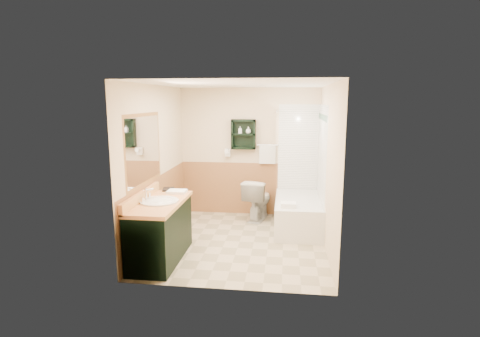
# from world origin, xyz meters

# --- Properties ---
(floor) EXTENTS (3.00, 3.00, 0.00)m
(floor) POSITION_xyz_m (0.00, 0.00, 0.00)
(floor) COLOR #C0AE8C
(floor) RESTS_ON ground
(back_wall) EXTENTS (2.60, 0.04, 2.40)m
(back_wall) POSITION_xyz_m (0.00, 1.52, 1.20)
(back_wall) COLOR #FAEEC4
(back_wall) RESTS_ON ground
(left_wall) EXTENTS (0.04, 3.00, 2.40)m
(left_wall) POSITION_xyz_m (-1.32, 0.00, 1.20)
(left_wall) COLOR #FAEEC4
(left_wall) RESTS_ON ground
(right_wall) EXTENTS (0.04, 3.00, 2.40)m
(right_wall) POSITION_xyz_m (1.32, 0.00, 1.20)
(right_wall) COLOR #FAEEC4
(right_wall) RESTS_ON ground
(ceiling) EXTENTS (2.60, 3.00, 0.04)m
(ceiling) POSITION_xyz_m (0.00, 0.00, 2.42)
(ceiling) COLOR white
(ceiling) RESTS_ON back_wall
(wainscot_left) EXTENTS (2.98, 2.98, 1.00)m
(wainscot_left) POSITION_xyz_m (-1.29, 0.00, 0.50)
(wainscot_left) COLOR #B47A49
(wainscot_left) RESTS_ON left_wall
(wainscot_back) EXTENTS (2.58, 2.58, 1.00)m
(wainscot_back) POSITION_xyz_m (0.00, 1.49, 0.50)
(wainscot_back) COLOR #B47A49
(wainscot_back) RESTS_ON back_wall
(mirror_frame) EXTENTS (1.30, 1.30, 1.00)m
(mirror_frame) POSITION_xyz_m (-1.27, -0.55, 1.50)
(mirror_frame) COLOR olive
(mirror_frame) RESTS_ON left_wall
(mirror_glass) EXTENTS (1.20, 1.20, 0.90)m
(mirror_glass) POSITION_xyz_m (-1.27, -0.55, 1.50)
(mirror_glass) COLOR white
(mirror_glass) RESTS_ON left_wall
(tile_right) EXTENTS (1.50, 1.50, 2.10)m
(tile_right) POSITION_xyz_m (1.28, 0.75, 1.05)
(tile_right) COLOR white
(tile_right) RESTS_ON right_wall
(tile_back) EXTENTS (0.95, 0.95, 2.10)m
(tile_back) POSITION_xyz_m (1.03, 1.48, 1.05)
(tile_back) COLOR white
(tile_back) RESTS_ON back_wall
(tile_accent) EXTENTS (1.50, 1.50, 0.10)m
(tile_accent) POSITION_xyz_m (1.27, 0.75, 1.90)
(tile_accent) COLOR #154A2F
(tile_accent) RESTS_ON right_wall
(wall_shelf) EXTENTS (0.45, 0.15, 0.55)m
(wall_shelf) POSITION_xyz_m (-0.10, 1.41, 1.55)
(wall_shelf) COLOR black
(wall_shelf) RESTS_ON back_wall
(hair_dryer) EXTENTS (0.10, 0.24, 0.18)m
(hair_dryer) POSITION_xyz_m (-0.40, 1.43, 1.20)
(hair_dryer) COLOR white
(hair_dryer) RESTS_ON back_wall
(towel_bar) EXTENTS (0.40, 0.06, 0.40)m
(towel_bar) POSITION_xyz_m (0.35, 1.45, 1.35)
(towel_bar) COLOR white
(towel_bar) RESTS_ON back_wall
(curtain_rod) EXTENTS (0.03, 1.60, 0.03)m
(curtain_rod) POSITION_xyz_m (0.53, 0.75, 2.00)
(curtain_rod) COLOR silver
(curtain_rod) RESTS_ON back_wall
(shower_curtain) EXTENTS (1.05, 1.05, 1.70)m
(shower_curtain) POSITION_xyz_m (0.53, 0.92, 1.15)
(shower_curtain) COLOR beige
(shower_curtain) RESTS_ON curtain_rod
(vanity) EXTENTS (0.59, 1.30, 0.83)m
(vanity) POSITION_xyz_m (-0.99, -0.78, 0.41)
(vanity) COLOR black
(vanity) RESTS_ON ground
(bathtub) EXTENTS (0.78, 1.50, 0.52)m
(bathtub) POSITION_xyz_m (0.93, 0.74, 0.26)
(bathtub) COLOR silver
(bathtub) RESTS_ON ground
(toilet) EXTENTS (0.58, 0.83, 0.74)m
(toilet) POSITION_xyz_m (0.20, 1.17, 0.37)
(toilet) COLOR silver
(toilet) RESTS_ON ground
(counter_towel) EXTENTS (0.27, 0.21, 0.04)m
(counter_towel) POSITION_xyz_m (-0.89, -0.28, 0.85)
(counter_towel) COLOR white
(counter_towel) RESTS_ON vanity
(vanity_book) EXTENTS (0.17, 0.06, 0.23)m
(vanity_book) POSITION_xyz_m (-1.16, -0.14, 0.94)
(vanity_book) COLOR black
(vanity_book) RESTS_ON vanity
(tub_towel) EXTENTS (0.24, 0.20, 0.07)m
(tub_towel) POSITION_xyz_m (0.74, 0.23, 0.56)
(tub_towel) COLOR white
(tub_towel) RESTS_ON bathtub
(soap_bottle_a) EXTENTS (0.08, 0.14, 0.06)m
(soap_bottle_a) POSITION_xyz_m (-0.16, 1.40, 1.60)
(soap_bottle_a) COLOR silver
(soap_bottle_a) RESTS_ON wall_shelf
(soap_bottle_b) EXTENTS (0.11, 0.14, 0.10)m
(soap_bottle_b) POSITION_xyz_m (-0.01, 1.40, 1.61)
(soap_bottle_b) COLOR silver
(soap_bottle_b) RESTS_ON wall_shelf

